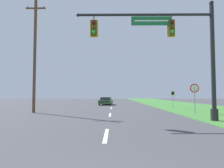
% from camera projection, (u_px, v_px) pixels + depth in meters
% --- Properties ---
extents(grass_verge_right, '(10.00, 110.00, 0.04)m').
position_uv_depth(grass_verge_right, '(178.00, 105.00, 31.75)').
color(grass_verge_right, '#428438').
rests_on(grass_verge_right, ground).
extents(road_center_line, '(0.16, 34.80, 0.01)m').
position_uv_depth(road_center_line, '(111.00, 108.00, 23.86)').
color(road_center_line, silver).
rests_on(road_center_line, ground).
extents(signal_mast, '(8.67, 0.47, 7.43)m').
position_uv_depth(signal_mast, '(178.00, 48.00, 12.31)').
color(signal_mast, '#232326').
rests_on(signal_mast, grass_verge_right).
extents(car_ahead, '(2.19, 4.69, 1.19)m').
position_uv_depth(car_ahead, '(106.00, 101.00, 31.80)').
color(car_ahead, black).
rests_on(car_ahead, ground).
extents(stop_sign, '(0.76, 0.07, 2.50)m').
position_uv_depth(stop_sign, '(195.00, 92.00, 16.88)').
color(stop_sign, gray).
rests_on(stop_sign, grass_verge_right).
extents(route_sign_post, '(0.55, 0.06, 2.03)m').
position_uv_depth(route_sign_post, '(173.00, 95.00, 22.94)').
color(route_sign_post, gray).
rests_on(route_sign_post, grass_verge_right).
extents(utility_pole_near, '(1.80, 0.26, 10.44)m').
position_uv_depth(utility_pole_near, '(35.00, 53.00, 18.08)').
color(utility_pole_near, brown).
rests_on(utility_pole_near, ground).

